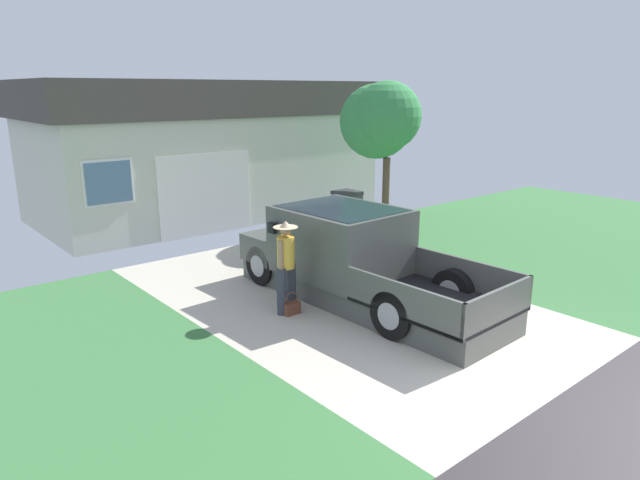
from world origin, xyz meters
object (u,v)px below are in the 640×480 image
(pickup_truck, at_px, (348,257))
(handbag, at_px, (291,307))
(person_with_hat, at_px, (286,263))
(house_with_garage, at_px, (206,147))
(front_yard_tree, at_px, (381,120))
(wheeled_trash_bin, at_px, (347,210))

(pickup_truck, height_order, handbag, pickup_truck)
(person_with_hat, distance_m, handbag, 0.79)
(pickup_truck, relative_size, house_with_garage, 0.53)
(front_yard_tree, height_order, wheeled_trash_bin, front_yard_tree)
(house_with_garage, xyz_separation_m, front_yard_tree, (2.25, -5.42, 1.00))
(house_with_garage, bearing_deg, wheeled_trash_bin, -70.99)
(handbag, bearing_deg, wheeled_trash_bin, 38.19)
(house_with_garage, distance_m, wheeled_trash_bin, 5.26)
(wheeled_trash_bin, bearing_deg, handbag, -141.81)
(pickup_truck, height_order, house_with_garage, house_with_garage)
(handbag, xyz_separation_m, house_with_garage, (3.19, 8.58, 1.95))
(handbag, xyz_separation_m, wheeled_trash_bin, (4.84, 3.80, 0.49))
(front_yard_tree, xyz_separation_m, wheeled_trash_bin, (-0.60, 0.64, -2.46))
(person_with_hat, distance_m, house_with_garage, 9.07)
(house_with_garage, distance_m, front_yard_tree, 5.95)
(pickup_truck, distance_m, handbag, 1.54)
(handbag, height_order, house_with_garage, house_with_garage)
(person_with_hat, xyz_separation_m, front_yard_tree, (5.42, 3.00, 2.18))
(wheeled_trash_bin, bearing_deg, person_with_hat, -142.90)
(pickup_truck, height_order, person_with_hat, pickup_truck)
(person_with_hat, xyz_separation_m, handbag, (-0.02, -0.16, -0.77))
(pickup_truck, xyz_separation_m, person_with_hat, (-1.37, 0.12, 0.13))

